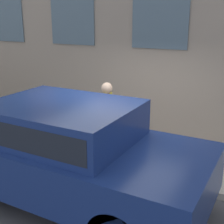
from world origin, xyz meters
name	(u,v)px	position (x,y,z in m)	size (l,w,h in m)	color
ground_plane	(114,172)	(0.00, 0.00, 0.00)	(80.00, 80.00, 0.00)	#47474C
sidewalk	(137,149)	(1.17, 0.00, 0.06)	(2.34, 60.00, 0.12)	#B2ADA3
fire_hydrant	(117,140)	(0.40, 0.13, 0.55)	(0.29, 0.41, 0.84)	red
person	(107,110)	(0.76, 0.58, 1.06)	(0.38, 0.25, 1.56)	#726651
parked_car_navy_near	(64,147)	(-1.26, 0.27, 0.98)	(2.06, 4.83, 1.74)	black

